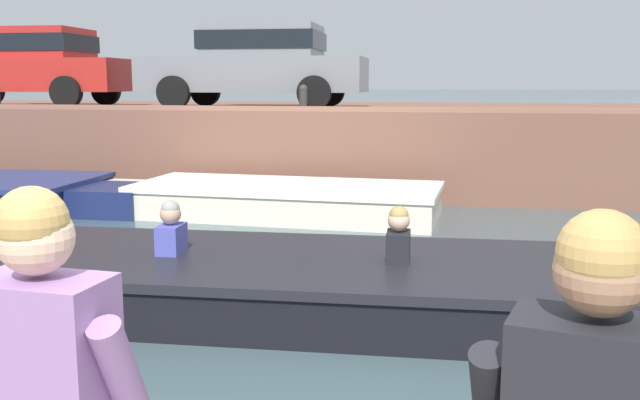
{
  "coord_description": "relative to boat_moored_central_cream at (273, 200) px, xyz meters",
  "views": [
    {
      "loc": [
        1.12,
        -2.14,
        2.01
      ],
      "look_at": [
        0.07,
        3.35,
        1.08
      ],
      "focal_mm": 40.0,
      "sensor_mm": 36.0,
      "label": 1
    }
  ],
  "objects": [
    {
      "name": "car_left_inner_grey",
      "position": [
        -1.0,
        2.85,
        2.13
      ],
      "size": [
        4.21,
        2.1,
        1.54
      ],
      "color": "slate",
      "rests_on": "far_quay_wall"
    },
    {
      "name": "motorboat_passing",
      "position": [
        0.82,
        -4.43,
        0.0
      ],
      "size": [
        7.19,
        2.26,
        0.96
      ],
      "color": "black",
      "rests_on": "ground"
    },
    {
      "name": "boat_moored_central_cream",
      "position": [
        0.0,
        0.0,
        0.0
      ],
      "size": [
        5.52,
        2.08,
        0.49
      ],
      "color": "silver",
      "rests_on": "ground"
    },
    {
      "name": "far_quay_wall",
      "position": [
        1.61,
        4.34,
        0.52
      ],
      "size": [
        60.0,
        6.0,
        1.53
      ],
      "primitive_type": "cube",
      "color": "brown",
      "rests_on": "ground"
    },
    {
      "name": "car_leftmost_red",
      "position": [
        -5.84,
        2.85,
        2.13
      ],
      "size": [
        4.37,
        2.03,
        1.54
      ],
      "color": "#B2231E",
      "rests_on": "far_quay_wall"
    },
    {
      "name": "ground_plane",
      "position": [
        1.61,
        -3.44,
        -0.24
      ],
      "size": [
        400.0,
        400.0,
        0.0
      ],
      "primitive_type": "plane",
      "color": "#3D5156"
    },
    {
      "name": "mooring_bollard_mid",
      "position": [
        0.14,
        1.59,
        1.52
      ],
      "size": [
        0.15,
        0.15,
        0.44
      ],
      "color": "#2D2B28",
      "rests_on": "far_quay_wall"
    },
    {
      "name": "far_wall_coping",
      "position": [
        1.61,
        1.46,
        1.32
      ],
      "size": [
        60.0,
        0.24,
        0.08
      ],
      "primitive_type": "cube",
      "color": "#925F4C",
      "rests_on": "far_quay_wall"
    },
    {
      "name": "person_seated_right",
      "position": [
        1.67,
        -8.69,
        0.91
      ],
      "size": [
        0.55,
        0.55,
        0.96
      ],
      "color": "#282833",
      "rests_on": "near_quay"
    }
  ]
}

